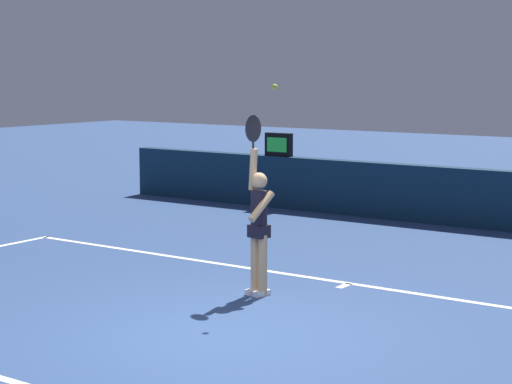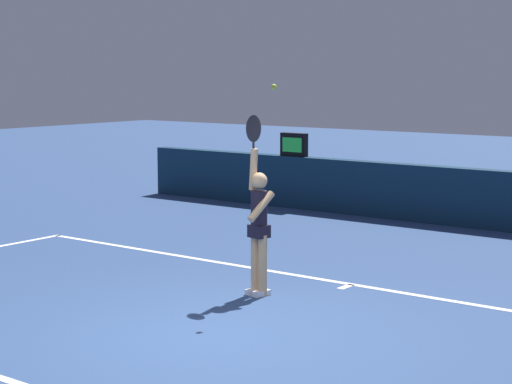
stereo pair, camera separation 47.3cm
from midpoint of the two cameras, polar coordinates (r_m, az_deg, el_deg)
The scene contains 6 objects.
ground_plane at distance 9.75m, azimuth -3.78°, elevation -9.10°, with size 60.00×60.00×0.00m, color navy.
court_lines at distance 10.03m, azimuth -2.48°, elevation -8.60°, with size 11.88×5.21×0.00m.
back_wall at distance 16.53m, azimuth 13.72°, elevation -0.45°, with size 16.38×0.31×1.06m.
speed_display at distance 18.51m, azimuth 0.71°, elevation 3.03°, with size 0.61×0.15×0.48m.
tennis_player at distance 11.26m, azimuth -1.05°, elevation -1.93°, with size 0.44×0.43×2.29m.
tennis_ball at distance 10.82m, azimuth -0.07°, elevation 6.67°, with size 0.07×0.07×0.07m.
Camera 1 is at (5.63, -7.44, 2.82)m, focal length 63.15 mm.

